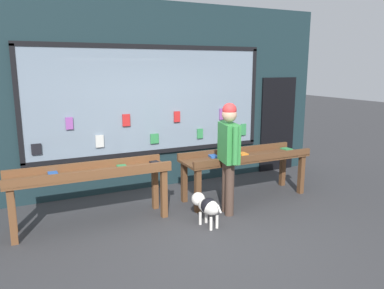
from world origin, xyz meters
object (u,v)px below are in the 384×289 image
object	(u,v)px
display_table_left	(91,178)
small_dog	(207,205)
person_browsing	(229,149)
display_table_right	(245,160)

from	to	relation	value
display_table_left	small_dog	world-z (taller)	display_table_left
person_browsing	display_table_left	bearing A→B (deg)	88.28
person_browsing	small_dog	distance (m)	0.96
display_table_right	person_browsing	bearing A→B (deg)	-141.96
display_table_left	person_browsing	distance (m)	2.15
display_table_left	person_browsing	world-z (taller)	person_browsing
display_table_left	person_browsing	size ratio (longest dim) A/B	1.32
display_table_left	small_dog	size ratio (longest dim) A/B	3.75
display_table_left	display_table_right	size ratio (longest dim) A/B	1.00
display_table_left	small_dog	distance (m)	1.77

